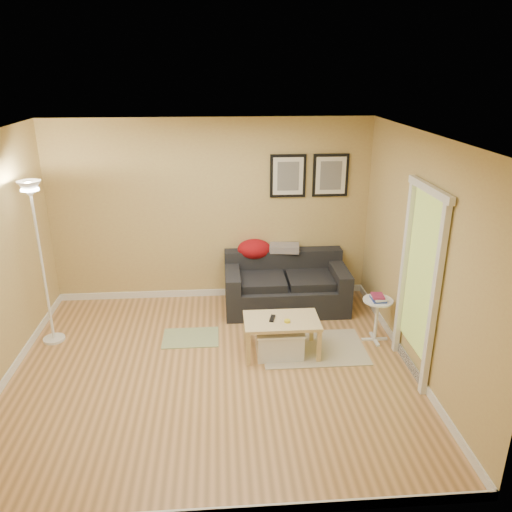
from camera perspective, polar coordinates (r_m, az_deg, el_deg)
The scene contains 23 objects.
floor at distance 5.84m, azimuth -4.88°, elevation -12.83°, with size 4.50×4.50×0.00m, color tan.
ceiling at distance 4.91m, azimuth -5.82°, elevation 13.36°, with size 4.50×4.50×0.00m, color white.
wall_back at distance 7.13m, azimuth -5.13°, elevation 5.03°, with size 4.50×4.50×0.00m, color tan.
wall_front at distance 3.46m, azimuth -5.69°, elevation -13.18°, with size 4.50×4.50×0.00m, color tan.
wall_right at distance 5.65m, azimuth 18.14°, elevation -0.21°, with size 4.00×4.00×0.00m, color tan.
baseboard_back at distance 7.56m, azimuth -4.83°, elevation -4.15°, with size 4.50×0.02×0.10m, color white.
baseboard_left at distance 6.27m, azimuth -26.31°, elevation -12.06°, with size 0.02×4.00×0.10m, color white.
baseboard_right at distance 6.19m, azimuth 16.75°, elevation -11.09°, with size 0.02×4.00×0.10m, color white.
sofa at distance 7.06m, azimuth 3.42°, elevation -3.07°, with size 1.70×0.90×0.75m, color black, non-canonical shape.
red_throw at distance 7.19m, azimuth -0.20°, elevation 0.79°, with size 0.48×0.36×0.28m, color maroon, non-canonical shape.
plaid_throw at distance 7.22m, azimuth 3.24°, elevation 0.93°, with size 0.42×0.26×0.10m, color tan, non-canonical shape.
framed_print_left at distance 7.06m, azimuth 3.65°, elevation 9.08°, with size 0.50×0.04×0.60m, color black, non-canonical shape.
framed_print_right at distance 7.16m, azimuth 8.47°, elevation 9.07°, with size 0.50×0.04×0.60m, color black, non-canonical shape.
area_rug at distance 6.25m, azimuth 6.52°, elevation -10.36°, with size 1.25×0.85×0.01m, color #BFB097.
green_runner at distance 6.48m, azimuth -7.43°, elevation -9.19°, with size 0.70×0.50×0.01m, color #668C4C.
coffee_table at distance 6.04m, azimuth 2.89°, elevation -9.07°, with size 0.89×0.54×0.44m, color beige, non-canonical shape.
remote_control at distance 5.93m, azimuth 1.87°, elevation -7.10°, with size 0.05×0.16×0.02m, color black.
tape_roll at distance 5.87m, azimuth 3.58°, elevation -7.40°, with size 0.07×0.07×0.03m, color yellow.
storage_bin at distance 6.02m, azimuth 2.68°, elevation -9.71°, with size 0.56×0.41×0.34m, color white, non-canonical shape.
side_table at distance 6.43m, azimuth 13.51°, elevation -7.10°, with size 0.37×0.37×0.56m, color white, non-canonical shape.
book_stack at distance 6.29m, azimuth 13.74°, elevation -4.60°, with size 0.16×0.21×0.07m, color navy, non-canonical shape.
floor_lamp at distance 6.48m, azimuth -23.08°, elevation -1.38°, with size 0.26×0.26×2.04m, color white, non-canonical shape.
doorway at distance 5.61m, azimuth 17.91°, elevation -3.40°, with size 0.12×1.01×2.13m, color white, non-canonical shape.
Camera 1 is at (0.12, -4.87, 3.22)m, focal length 35.17 mm.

